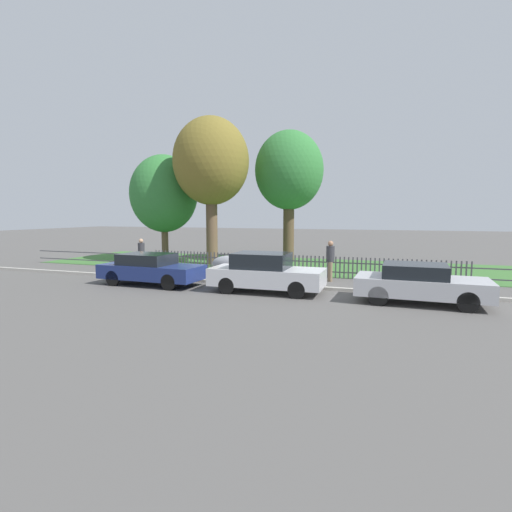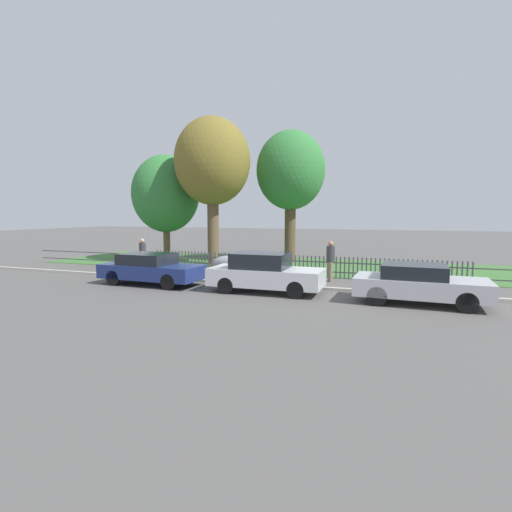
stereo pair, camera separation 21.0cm
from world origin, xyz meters
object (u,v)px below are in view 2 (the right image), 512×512
at_px(covered_motorcycle, 232,264).
at_px(pedestrian_by_lamp, 330,259).
at_px(parked_car_black_saloon, 265,273).
at_px(tree_nearest_kerb, 166,194).
at_px(tree_mid_park, 291,172).
at_px(parked_car_navy_estate, 419,283).
at_px(parked_car_silver_hatchback, 151,268).
at_px(pedestrian_near_fence, 143,253).
at_px(tree_behind_motorcycle, 212,162).

bearing_deg(covered_motorcycle, pedestrian_by_lamp, 13.73).
relative_size(parked_car_black_saloon, pedestrian_by_lamp, 2.40).
bearing_deg(tree_nearest_kerb, tree_mid_park, 15.37).
bearing_deg(parked_car_navy_estate, parked_car_black_saloon, -179.71).
bearing_deg(parked_car_silver_hatchback, covered_motorcycle, 47.88).
relative_size(parked_car_black_saloon, covered_motorcycle, 2.09).
bearing_deg(pedestrian_by_lamp, pedestrian_near_fence, -107.80).
bearing_deg(parked_car_silver_hatchback, parked_car_navy_estate, 1.44).
xyz_separation_m(parked_car_black_saloon, tree_nearest_kerb, (-9.05, 7.55, 3.38)).
height_order(parked_car_black_saloon, tree_mid_park, tree_mid_park).
height_order(parked_car_silver_hatchback, tree_nearest_kerb, tree_nearest_kerb).
bearing_deg(tree_nearest_kerb, parked_car_silver_hatchback, -61.69).
relative_size(parked_car_navy_estate, pedestrian_by_lamp, 2.36).
bearing_deg(tree_behind_motorcycle, tree_nearest_kerb, 168.31).
bearing_deg(tree_mid_park, parked_car_navy_estate, -54.32).
height_order(pedestrian_near_fence, pedestrian_by_lamp, pedestrian_by_lamp).
relative_size(parked_car_silver_hatchback, tree_nearest_kerb, 0.66).
distance_m(parked_car_silver_hatchback, tree_nearest_kerb, 9.34).
height_order(tree_behind_motorcycle, pedestrian_near_fence, tree_behind_motorcycle).
height_order(parked_car_black_saloon, tree_behind_motorcycle, tree_behind_motorcycle).
relative_size(tree_nearest_kerb, tree_mid_park, 0.83).
distance_m(tree_behind_motorcycle, pedestrian_near_fence, 6.45).
bearing_deg(parked_car_navy_estate, pedestrian_near_fence, 167.12).
xyz_separation_m(tree_mid_park, pedestrian_near_fence, (-6.05, -6.37, -4.48)).
distance_m(covered_motorcycle, tree_nearest_kerb, 9.01).
relative_size(parked_car_navy_estate, tree_behind_motorcycle, 0.50).
relative_size(covered_motorcycle, tree_nearest_kerb, 0.31).
bearing_deg(tree_nearest_kerb, parked_car_black_saloon, -39.84).
distance_m(parked_car_silver_hatchback, tree_mid_park, 11.26).
distance_m(parked_car_black_saloon, pedestrian_by_lamp, 3.74).
xyz_separation_m(covered_motorcycle, tree_behind_motorcycle, (-3.03, 4.28, 5.15)).
bearing_deg(parked_car_silver_hatchback, parked_car_black_saloon, 2.58).
height_order(covered_motorcycle, tree_mid_park, tree_mid_park).
bearing_deg(pedestrian_by_lamp, covered_motorcycle, -98.80).
height_order(tree_nearest_kerb, tree_behind_motorcycle, tree_behind_motorcycle).
xyz_separation_m(parked_car_navy_estate, pedestrian_by_lamp, (-3.41, 3.32, 0.32)).
distance_m(parked_car_silver_hatchback, tree_behind_motorcycle, 8.61).
height_order(tree_nearest_kerb, pedestrian_near_fence, tree_nearest_kerb).
bearing_deg(pedestrian_near_fence, pedestrian_by_lamp, -165.95).
height_order(parked_car_silver_hatchback, covered_motorcycle, parked_car_silver_hatchback).
bearing_deg(pedestrian_by_lamp, tree_behind_motorcycle, -133.92).
distance_m(parked_car_navy_estate, tree_mid_park, 12.83).
xyz_separation_m(parked_car_black_saloon, tree_behind_motorcycle, (-5.46, 6.81, 5.05)).
bearing_deg(parked_car_silver_hatchback, tree_nearest_kerb, 119.81).
height_order(tree_behind_motorcycle, pedestrian_by_lamp, tree_behind_motorcycle).
distance_m(covered_motorcycle, pedestrian_by_lamp, 4.38).
height_order(covered_motorcycle, pedestrian_by_lamp, pedestrian_by_lamp).
distance_m(parked_car_black_saloon, tree_nearest_kerb, 12.26).
bearing_deg(tree_mid_park, tree_behind_motorcycle, -143.91).
xyz_separation_m(parked_car_black_saloon, tree_mid_park, (-1.66, 9.58, 4.68)).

